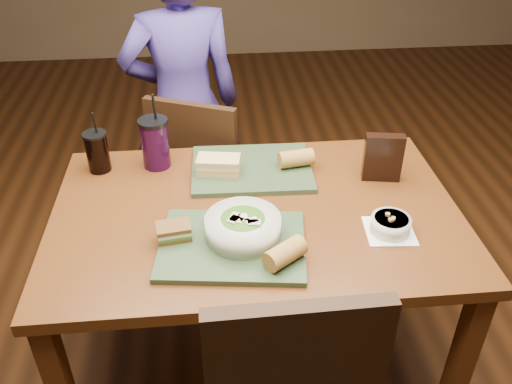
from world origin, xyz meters
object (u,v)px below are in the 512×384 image
(diner, at_px, (184,106))
(chip_bag, at_px, (383,158))
(baguette_far, at_px, (296,158))
(soup_bowl, at_px, (391,224))
(salad_bowl, at_px, (243,226))
(baguette_near, at_px, (285,253))
(sandwich_near, at_px, (174,231))
(dining_table, at_px, (256,232))
(tray_near, at_px, (232,245))
(chair_far, at_px, (195,176))
(cup_cola, at_px, (97,151))
(tray_far, at_px, (252,169))
(sandwich_far, at_px, (219,165))
(cup_berry, at_px, (155,143))

(diner, distance_m, chip_bag, 1.00)
(baguette_far, bearing_deg, soup_bowl, -58.84)
(salad_bowl, xyz_separation_m, chip_bag, (0.50, 0.29, 0.03))
(baguette_near, bearing_deg, sandwich_near, 156.07)
(dining_table, bearing_deg, tray_near, -115.90)
(chair_far, xyz_separation_m, cup_cola, (-0.32, -0.33, 0.33))
(tray_far, bearing_deg, sandwich_far, -167.19)
(sandwich_near, bearing_deg, baguette_near, -23.93)
(sandwich_far, bearing_deg, baguette_near, -71.44)
(chair_far, relative_size, cup_berry, 3.14)
(dining_table, xyz_separation_m, baguette_far, (0.16, 0.23, 0.14))
(tray_far, height_order, cup_berry, cup_berry)
(diner, height_order, sandwich_near, diner)
(baguette_near, xyz_separation_m, baguette_far, (0.11, 0.50, -0.00))
(tray_near, height_order, sandwich_far, sandwich_far)
(diner, bearing_deg, dining_table, 96.13)
(diner, height_order, baguette_near, diner)
(diner, distance_m, cup_cola, 0.63)
(cup_cola, bearing_deg, baguette_near, -44.50)
(sandwich_far, distance_m, cup_cola, 0.43)
(dining_table, distance_m, tray_far, 0.26)
(baguette_far, xyz_separation_m, cup_berry, (-0.49, 0.08, 0.04))
(tray_far, bearing_deg, soup_bowl, -45.16)
(baguette_far, xyz_separation_m, cup_cola, (-0.69, 0.07, 0.03))
(dining_table, bearing_deg, salad_bowl, -109.48)
(cup_cola, distance_m, chip_bag, 0.99)
(cup_berry, bearing_deg, soup_bowl, -32.44)
(chip_bag, bearing_deg, baguette_far, 173.00)
(sandwich_far, xyz_separation_m, cup_cola, (-0.42, 0.09, 0.03))
(tray_near, xyz_separation_m, sandwich_near, (-0.17, 0.04, 0.03))
(soup_bowl, xyz_separation_m, cup_cola, (-0.92, 0.45, 0.05))
(salad_bowl, relative_size, baguette_far, 1.85)
(sandwich_near, xyz_separation_m, chip_bag, (0.70, 0.28, 0.04))
(dining_table, bearing_deg, sandwich_far, 117.55)
(sandwich_far, bearing_deg, chip_bag, -6.88)
(sandwich_near, height_order, cup_berry, cup_berry)
(dining_table, xyz_separation_m, cup_berry, (-0.33, 0.31, 0.18))
(tray_far, height_order, salad_bowl, salad_bowl)
(dining_table, height_order, tray_near, tray_near)
(tray_near, distance_m, baguette_near, 0.17)
(sandwich_far, bearing_deg, dining_table, -62.45)
(sandwich_near, relative_size, sandwich_far, 0.67)
(tray_near, bearing_deg, sandwich_far, 93.35)
(salad_bowl, xyz_separation_m, cup_berry, (-0.27, 0.46, 0.04))
(diner, xyz_separation_m, baguette_near, (0.30, -1.13, 0.07))
(salad_bowl, bearing_deg, sandwich_far, 99.00)
(sandwich_near, bearing_deg, sandwich_far, 67.40)
(baguette_near, xyz_separation_m, chip_bag, (0.39, 0.42, 0.04))
(dining_table, relative_size, sandwich_near, 12.20)
(cup_cola, relative_size, chip_bag, 1.34)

